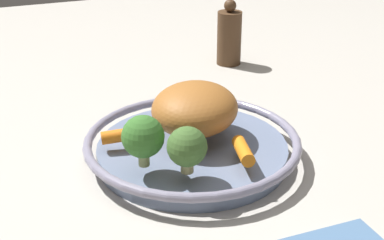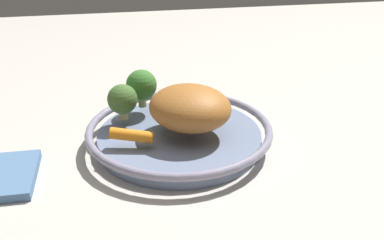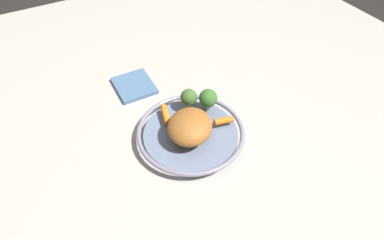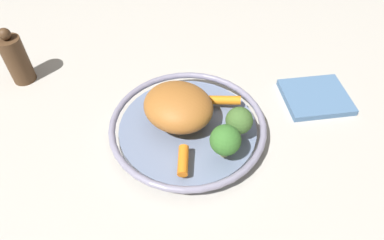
{
  "view_description": "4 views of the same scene",
  "coord_description": "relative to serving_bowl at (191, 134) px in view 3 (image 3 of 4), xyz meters",
  "views": [
    {
      "loc": [
        -0.65,
        0.27,
        0.4
      ],
      "look_at": [
        -0.03,
        0.01,
        0.08
      ],
      "focal_mm": 51.01,
      "sensor_mm": 36.0,
      "label": 1
    },
    {
      "loc": [
        -0.11,
        -0.66,
        0.37
      ],
      "look_at": [
        0.02,
        -0.02,
        0.05
      ],
      "focal_mm": 41.74,
      "sensor_mm": 36.0,
      "label": 2
    },
    {
      "loc": [
        0.55,
        -0.3,
        0.73
      ],
      "look_at": [
        -0.01,
        0.01,
        0.06
      ],
      "focal_mm": 30.45,
      "sensor_mm": 36.0,
      "label": 3
    },
    {
      "loc": [
        0.06,
        0.45,
        0.54
      ],
      "look_at": [
        -0.01,
        0.02,
        0.07
      ],
      "focal_mm": 32.06,
      "sensor_mm": 36.0,
      "label": 4
    }
  ],
  "objects": [
    {
      "name": "dish_towel",
      "position": [
        -0.3,
        -0.06,
        -0.01
      ],
      "size": [
        0.14,
        0.13,
        0.01
      ],
      "primitive_type": "cube",
      "rotation": [
        0.0,
        0.0,
        -0.02
      ],
      "color": "#4C7099",
      "rests_on": "ground_plane"
    },
    {
      "name": "baby_carrot_center",
      "position": [
        -0.08,
        -0.04,
        0.03
      ],
      "size": [
        0.07,
        0.04,
        0.02
      ],
      "primitive_type": "cylinder",
      "rotation": [
        1.66,
        0.0,
        1.3
      ],
      "color": "orange",
      "rests_on": "serving_bowl"
    },
    {
      "name": "ground_plane",
      "position": [
        0.0,
        0.0,
        -0.02
      ],
      "size": [
        2.15,
        2.15,
        0.0
      ],
      "primitive_type": "plane",
      "color": "#B7B2A8"
    },
    {
      "name": "broccoli_floret_small",
      "position": [
        -0.09,
        0.04,
        0.05
      ],
      "size": [
        0.05,
        0.05,
        0.06
      ],
      "color": "tan",
      "rests_on": "serving_bowl"
    },
    {
      "name": "broccoli_floret_large",
      "position": [
        -0.05,
        0.09,
        0.06
      ],
      "size": [
        0.06,
        0.06,
        0.07
      ],
      "color": "#9BA566",
      "rests_on": "serving_bowl"
    },
    {
      "name": "baby_carrot_back",
      "position": [
        0.02,
        0.1,
        0.03
      ],
      "size": [
        0.03,
        0.06,
        0.02
      ],
      "primitive_type": "cylinder",
      "rotation": [
        1.5,
        0.0,
        6.1
      ],
      "color": "orange",
      "rests_on": "serving_bowl"
    },
    {
      "name": "roast_chicken_piece",
      "position": [
        0.02,
        -0.01,
        0.05
      ],
      "size": [
        0.19,
        0.18,
        0.07
      ],
      "primitive_type": "ellipsoid",
      "rotation": [
        0.0,
        0.0,
        2.43
      ],
      "color": "#A4632A",
      "rests_on": "serving_bowl"
    },
    {
      "name": "serving_bowl",
      "position": [
        0.0,
        0.0,
        0.0
      ],
      "size": [
        0.31,
        0.31,
        0.04
      ],
      "color": "slate",
      "rests_on": "ground_plane"
    }
  ]
}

